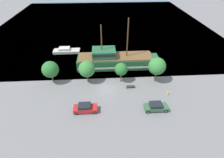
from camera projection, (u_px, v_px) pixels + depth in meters
name	position (u px, v px, depth m)	size (l,w,h in m)	color
ground_plane	(107.00, 90.00, 35.91)	(160.00, 160.00, 0.00)	slate
water_surface	(103.00, 22.00, 71.63)	(80.00, 80.00, 0.00)	#38667F
pirate_ship	(114.00, 60.00, 42.62)	(19.58, 5.15, 11.71)	#1E5633
moored_boat_dockside	(66.00, 51.00, 49.30)	(7.34, 2.51, 1.43)	#B7B2A8
parked_car_curb_front	(156.00, 107.00, 30.85)	(4.10, 1.83, 1.46)	#2D5B38
parked_car_curb_mid	(85.00, 108.00, 30.53)	(4.13, 1.80, 1.56)	#B21E1E
fire_hydrant	(168.00, 93.00, 34.38)	(0.42, 0.25, 0.76)	yellow
bench_promenade_east	(130.00, 86.00, 36.05)	(1.70, 0.45, 0.85)	#4C4742
tree_row_east	(50.00, 69.00, 36.08)	(3.47, 3.47, 5.02)	brown
tree_row_mideast	(87.00, 69.00, 36.19)	(3.45, 3.45, 5.01)	brown
tree_row_midwest	(121.00, 69.00, 36.42)	(2.71, 2.71, 4.50)	brown
tree_row_west	(157.00, 66.00, 36.13)	(3.63, 3.63, 5.62)	brown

